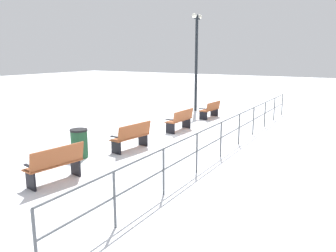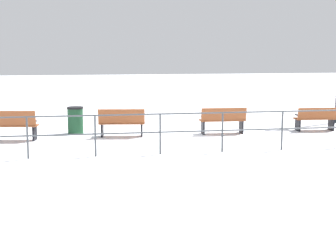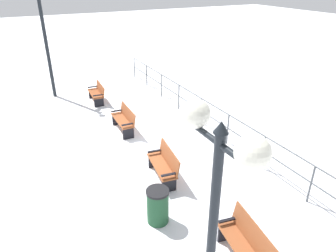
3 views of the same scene
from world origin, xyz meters
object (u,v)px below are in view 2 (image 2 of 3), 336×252
Objects in this scene: bench_fourth at (13,125)px; trash_bin at (75,120)px; bench_third at (122,122)px; bench_nearest at (316,119)px; bench_second at (223,120)px.

trash_bin is (1.05, -1.86, -0.05)m from bench_fourth.
bench_third is 1.71× the size of trash_bin.
trash_bin is (0.91, 1.48, -0.02)m from bench_third.
bench_fourth is (-0.22, 10.05, 0.07)m from bench_nearest.
bench_fourth reaches higher than bench_third.
bench_second is at bearing 94.87° from bench_nearest.
bench_second reaches higher than bench_nearest.
bench_nearest is 0.94× the size of bench_second.
bench_nearest is at bearing -95.82° from trash_bin.
bench_fourth is (-0.13, 6.70, 0.02)m from bench_second.
bench_nearest is 3.35m from bench_second.
bench_nearest is at bearing -86.48° from bench_second.
bench_nearest is 8.23m from trash_bin.
bench_fourth is at bearing 93.07° from bench_second.
bench_second is 1.71× the size of trash_bin.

